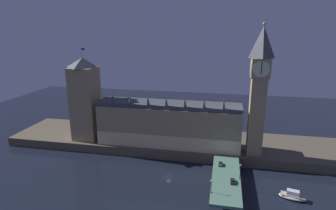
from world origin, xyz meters
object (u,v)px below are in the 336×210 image
Objects in this scene: street_lamp_near at (211,185)px; car_northbound_lead at (220,164)px; clock_tower at (259,88)px; car_southbound_lead at (233,181)px; boat_downstream at (293,196)px; street_lamp_mid at (240,170)px; victoria_tower at (85,99)px.

car_northbound_lead is at bearing 82.84° from street_lamp_near.
clock_tower is 15.72× the size of car_northbound_lead.
boat_downstream is at bearing 2.19° from car_southbound_lead.
street_lamp_near reaches higher than car_northbound_lead.
street_lamp_near is at bearing -130.31° from street_lamp_mid.
clock_tower is 9.88× the size of street_lamp_mid.
car_northbound_lead is 0.63× the size of street_lamp_mid.
street_lamp_mid reaches higher than boat_downstream.
victoria_tower is 4.72× the size of boat_downstream.
car_northbound_lead is at bearing 109.81° from car_southbound_lead.
car_northbound_lead is at bearing -133.49° from clock_tower.
street_lamp_mid is at bearing -19.85° from victoria_tower.
car_southbound_lead is at bearing -108.90° from clock_tower.
car_southbound_lead is 14.08m from street_lamp_near.
victoria_tower is at bearing 149.19° from street_lamp_near.
victoria_tower is at bearing 162.27° from boat_downstream.
car_southbound_lead is at bearing -22.97° from victoria_tower.
street_lamp_mid is at bearing 171.41° from boat_downstream.
street_lamp_mid is (94.24, -34.03, -20.95)m from victoria_tower.
clock_tower is at bearing 113.00° from boat_downstream.
car_northbound_lead is 0.98× the size of car_southbound_lead.
victoria_tower is at bearing 157.03° from car_southbound_lead.
street_lamp_mid is 0.59× the size of boat_downstream.
car_northbound_lead is (85.08, -22.31, -24.76)m from victoria_tower.
car_southbound_lead is (90.92, -38.53, -24.79)m from victoria_tower.
clock_tower reaches higher than car_southbound_lead.
car_southbound_lead is at bearing -177.81° from boat_downstream.
victoria_tower is 91.37m from car_northbound_lead.
street_lamp_mid is (3.32, 4.50, 3.84)m from car_southbound_lead.
car_northbound_lead is at bearing 128.04° from street_lamp_mid.
clock_tower is 55.77m from boat_downstream.
street_lamp_near is (-21.15, -45.23, -33.75)m from clock_tower.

